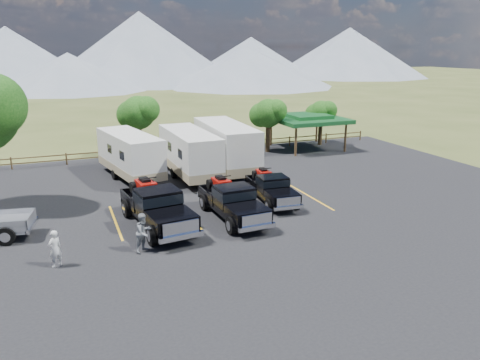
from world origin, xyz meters
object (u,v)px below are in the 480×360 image
object	(u,v)px
rig_left	(157,206)
trailer_left	(130,155)
trailer_right	(226,147)
person_a	(55,249)
trailer_center	(190,154)
pavilion	(308,119)
person_b	(144,232)
rig_right	(271,187)
rig_center	(232,200)

from	to	relation	value
rig_left	trailer_left	bearing A→B (deg)	81.86
trailer_left	trailer_right	size ratio (longest dim) A/B	0.90
rig_left	person_a	xyz separation A→B (m)	(-5.03, -3.16, -0.28)
trailer_left	trailer_center	xyz separation A→B (m)	(4.00, -1.40, 0.07)
pavilion	rig_left	distance (m)	22.28
trailer_left	person_b	distance (m)	13.00
rig_right	trailer_center	bearing A→B (deg)	118.34
rig_center	person_a	xyz separation A→B (m)	(-9.11, -2.80, -0.18)
rig_left	trailer_center	size ratio (longest dim) A/B	0.73
rig_left	pavilion	bearing A→B (deg)	33.02
trailer_center	person_b	xyz separation A→B (m)	(-5.40, -11.50, -0.84)
pavilion	rig_center	size ratio (longest dim) A/B	0.98
pavilion	trailer_right	xyz separation A→B (m)	(-9.85, -5.25, -0.85)
trailer_right	person_a	world-z (taller)	trailer_right
person_a	pavilion	bearing A→B (deg)	-175.41
trailer_left	rig_center	bearing A→B (deg)	-80.31
trailer_center	trailer_right	world-z (taller)	trailer_right
rig_right	rig_left	bearing A→B (deg)	-164.21
rig_left	trailer_center	bearing A→B (deg)	56.75
pavilion	trailer_center	xyz separation A→B (m)	(-12.81, -5.80, -0.99)
person_a	person_b	xyz separation A→B (m)	(3.81, 0.18, 0.10)
rig_left	trailer_left	world-z (taller)	trailer_left
pavilion	trailer_center	size ratio (longest dim) A/B	0.64
rig_left	trailer_center	world-z (taller)	trailer_center
rig_right	trailer_left	world-z (taller)	trailer_left
person_a	person_b	size ratio (longest dim) A/B	0.89
rig_center	rig_left	bearing A→B (deg)	172.43
rig_center	trailer_center	bearing A→B (deg)	86.85
pavilion	person_b	bearing A→B (deg)	-136.45
trailer_center	trailer_right	distance (m)	3.01
person_a	rig_right	bearing A→B (deg)	166.72
pavilion	rig_left	xyz separation A→B (m)	(-16.99, -14.32, -1.64)
rig_center	rig_right	xyz separation A→B (m)	(3.23, 1.84, -0.12)
trailer_left	person_a	size ratio (longest dim) A/B	5.67
rig_right	person_b	bearing A→B (deg)	-148.03
pavilion	person_b	size ratio (longest dim) A/B	3.36
pavilion	trailer_center	bearing A→B (deg)	-155.62
trailer_center	person_a	bearing A→B (deg)	-129.75
person_b	trailer_left	bearing A→B (deg)	47.69
pavilion	rig_center	bearing A→B (deg)	-131.31
rig_left	person_b	world-z (taller)	rig_left
pavilion	trailer_right	distance (m)	11.20
trailer_right	person_b	xyz separation A→B (m)	(-8.35, -12.06, -0.97)
trailer_left	person_b	world-z (taller)	trailer_left
trailer_left	trailer_center	distance (m)	4.24
rig_right	rig_center	bearing A→B (deg)	-146.00
rig_center	rig_right	distance (m)	3.72
person_b	trailer_right	bearing A→B (deg)	19.16
rig_left	rig_right	world-z (taller)	rig_left
pavilion	rig_center	xyz separation A→B (m)	(-12.91, -14.69, -1.74)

